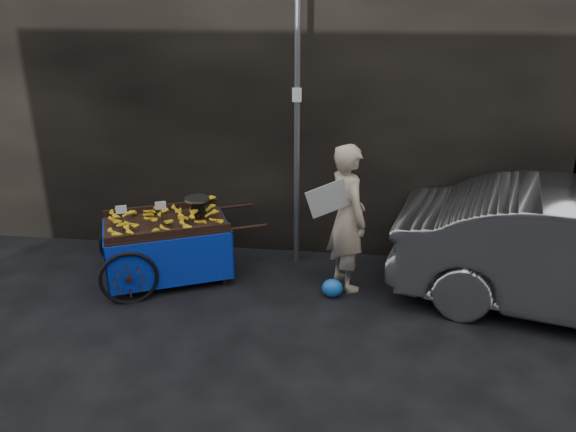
# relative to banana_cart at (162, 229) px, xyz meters

# --- Properties ---
(ground) EXTENTS (80.00, 80.00, 0.00)m
(ground) POSITION_rel_banana_cart_xyz_m (1.41, -0.55, -0.73)
(ground) COLOR black
(ground) RESTS_ON ground
(building_wall) EXTENTS (13.50, 2.00, 5.00)m
(building_wall) POSITION_rel_banana_cart_xyz_m (1.80, 2.05, 1.77)
(building_wall) COLOR black
(building_wall) RESTS_ON ground
(street_pole) EXTENTS (0.12, 0.10, 4.00)m
(street_pole) POSITION_rel_banana_cart_xyz_m (1.71, 0.75, 1.28)
(street_pole) COLOR slate
(street_pole) RESTS_ON ground
(banana_cart) EXTENTS (2.37, 1.76, 1.18)m
(banana_cart) POSITION_rel_banana_cart_xyz_m (0.00, 0.00, 0.00)
(banana_cart) COLOR black
(banana_cart) RESTS_ON ground
(vendor) EXTENTS (0.90, 0.84, 1.94)m
(vendor) POSITION_rel_banana_cart_xyz_m (2.42, 0.09, 0.24)
(vendor) COLOR tan
(vendor) RESTS_ON ground
(plastic_bag) EXTENTS (0.27, 0.22, 0.24)m
(plastic_bag) POSITION_rel_banana_cart_xyz_m (2.27, -0.23, -0.61)
(plastic_bag) COLOR blue
(plastic_bag) RESTS_ON ground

